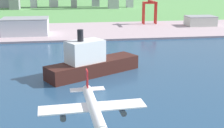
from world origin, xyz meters
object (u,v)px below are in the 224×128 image
Objects in this scene: airplane_landing at (93,108)px; cargo_ship at (91,62)px; port_crane_red at (150,7)px; warehouse_main at (25,26)px; warehouse_annex at (200,21)px.

cargo_ship is at bearing 86.15° from airplane_landing.
cargo_ship is 267.35m from port_crane_red.
warehouse_main is (-71.35, 177.15, 2.72)m from cargo_ship.
warehouse_main is 259.00m from warehouse_annex.
airplane_landing is at bearing -118.86° from warehouse_annex.
cargo_ship is 2.14× the size of port_crane_red.
airplane_landing reaches higher than warehouse_main.
airplane_landing is 395.76m from port_crane_red.
warehouse_annex is at bearing -19.32° from port_crane_red.
port_crane_red is 194.65m from warehouse_main.
airplane_landing is at bearing -93.85° from cargo_ship.
port_crane_red is at bearing 65.32° from cargo_ship.
airplane_landing is 1.04× the size of warehouse_annex.
cargo_ship reaches higher than warehouse_main.
cargo_ship is at bearing -130.43° from warehouse_annex.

